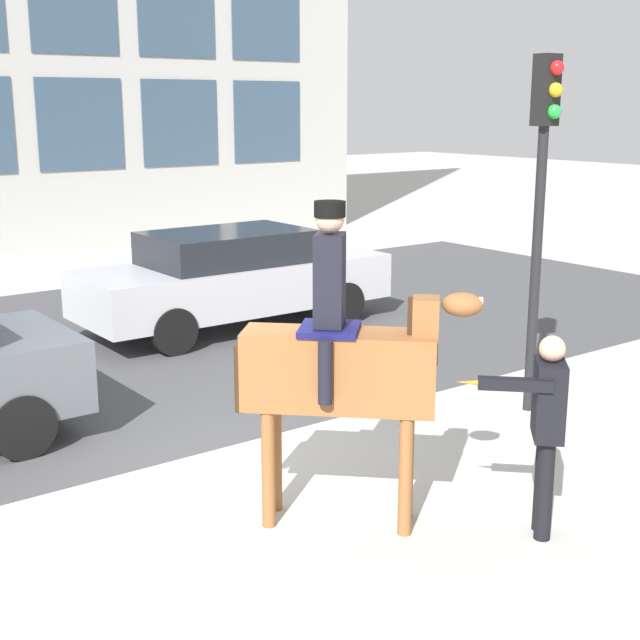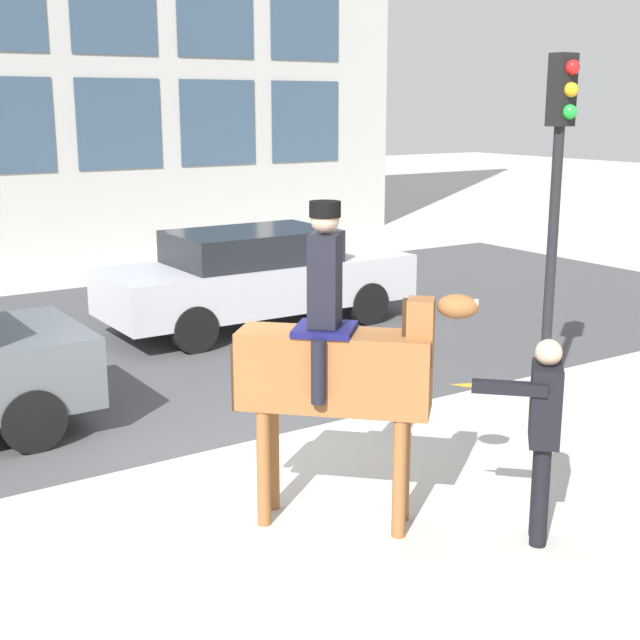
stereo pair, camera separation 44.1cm
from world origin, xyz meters
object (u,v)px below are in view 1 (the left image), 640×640
(pedestrian_bystander, at_px, (546,420))
(traffic_light, at_px, (542,177))
(street_car_far_lane, at_px, (233,277))
(mounted_horse_lead, at_px, (343,362))

(pedestrian_bystander, relative_size, traffic_light, 0.43)
(pedestrian_bystander, bearing_deg, street_car_far_lane, -57.67)
(mounted_horse_lead, xyz_separation_m, pedestrian_bystander, (1.11, -1.11, -0.40))
(mounted_horse_lead, distance_m, pedestrian_bystander, 1.63)
(street_car_far_lane, height_order, traffic_light, traffic_light)
(pedestrian_bystander, xyz_separation_m, street_car_far_lane, (1.57, 7.19, -0.17))
(street_car_far_lane, bearing_deg, pedestrian_bystander, -102.29)
(pedestrian_bystander, height_order, traffic_light, traffic_light)
(pedestrian_bystander, xyz_separation_m, traffic_light, (2.24, 2.01, 1.62))
(mounted_horse_lead, bearing_deg, pedestrian_bystander, -0.75)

